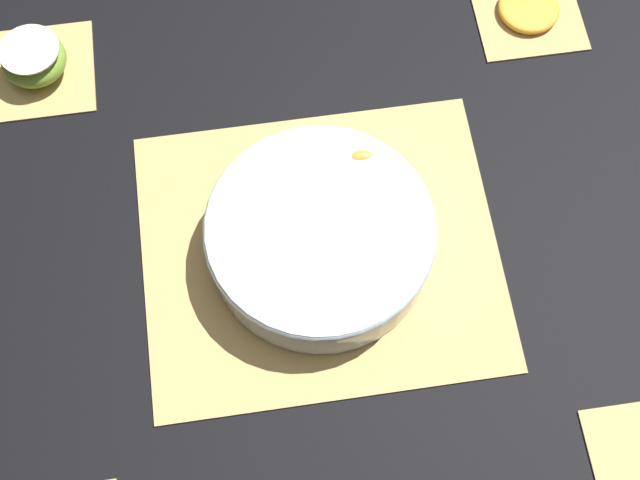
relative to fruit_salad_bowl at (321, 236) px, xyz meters
The scene contains 7 objects.
ground_plane 0.05m from the fruit_salad_bowl, 150.27° to the right, with size 6.00×6.00×0.00m, color black.
bamboo_mat_center 0.04m from the fruit_salad_bowl, 150.27° to the right, with size 0.43×0.37×0.01m.
coaster_mat_far_left 0.45m from the fruit_salad_bowl, 137.27° to the left, with size 0.14×0.14×0.01m.
coaster_mat_far_right 0.45m from the fruit_salad_bowl, 42.87° to the left, with size 0.14×0.14×0.01m.
fruit_salad_bowl is the anchor object (origin of this frame).
apple_half 0.45m from the fruit_salad_bowl, 137.27° to the left, with size 0.08×0.08×0.05m.
orange_slice_whole 0.45m from the fruit_salad_bowl, 42.87° to the left, with size 0.08×0.08×0.01m.
Camera 1 is at (-0.06, -0.40, 1.00)m, focal length 50.00 mm.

